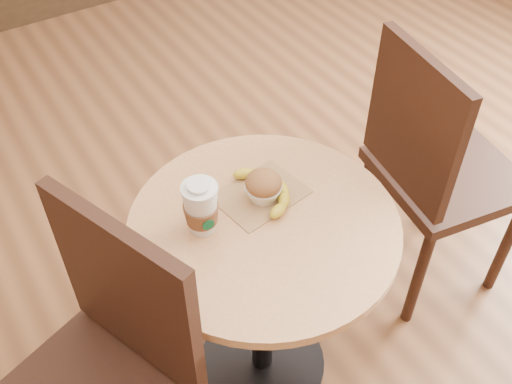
{
  "coord_description": "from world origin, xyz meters",
  "views": [
    {
      "loc": [
        -0.64,
        -0.84,
        1.94
      ],
      "look_at": [
        -0.04,
        0.1,
        0.83
      ],
      "focal_mm": 42.0,
      "sensor_mm": 36.0,
      "label": 1
    }
  ],
  "objects_px": {
    "chair_left": "(102,383)",
    "coffee_cup": "(201,209)",
    "chair_right": "(434,167)",
    "cafe_table": "(263,269)",
    "banana": "(269,188)",
    "muffin": "(263,187)"
  },
  "relations": [
    {
      "from": "coffee_cup",
      "to": "banana",
      "type": "bearing_deg",
      "value": 10.14
    },
    {
      "from": "cafe_table",
      "to": "banana",
      "type": "distance_m",
      "value": 0.25
    },
    {
      "from": "cafe_table",
      "to": "chair_left",
      "type": "bearing_deg",
      "value": -169.46
    },
    {
      "from": "cafe_table",
      "to": "coffee_cup",
      "type": "height_order",
      "value": "coffee_cup"
    },
    {
      "from": "chair_left",
      "to": "cafe_table",
      "type": "bearing_deg",
      "value": 80.19
    },
    {
      "from": "cafe_table",
      "to": "chair_right",
      "type": "xyz_separation_m",
      "value": [
        0.72,
        0.04,
        0.02
      ]
    },
    {
      "from": "chair_left",
      "to": "muffin",
      "type": "distance_m",
      "value": 0.65
    },
    {
      "from": "chair_left",
      "to": "coffee_cup",
      "type": "relative_size",
      "value": 6.51
    },
    {
      "from": "chair_left",
      "to": "banana",
      "type": "distance_m",
      "value": 0.67
    },
    {
      "from": "chair_right",
      "to": "coffee_cup",
      "type": "height_order",
      "value": "chair_right"
    },
    {
      "from": "chair_right",
      "to": "chair_left",
      "type": "bearing_deg",
      "value": 105.66
    },
    {
      "from": "chair_left",
      "to": "banana",
      "type": "xyz_separation_m",
      "value": [
        0.61,
        0.19,
        0.2
      ]
    },
    {
      "from": "chair_left",
      "to": "coffee_cup",
      "type": "xyz_separation_m",
      "value": [
        0.39,
        0.17,
        0.25
      ]
    },
    {
      "from": "cafe_table",
      "to": "coffee_cup",
      "type": "bearing_deg",
      "value": 154.42
    },
    {
      "from": "cafe_table",
      "to": "banana",
      "type": "relative_size",
      "value": 3.18
    },
    {
      "from": "chair_right",
      "to": "coffee_cup",
      "type": "bearing_deg",
      "value": 97.3
    },
    {
      "from": "chair_left",
      "to": "chair_right",
      "type": "xyz_separation_m",
      "value": [
        1.25,
        0.14,
        -0.0
      ]
    },
    {
      "from": "chair_left",
      "to": "coffee_cup",
      "type": "distance_m",
      "value": 0.49
    },
    {
      "from": "coffee_cup",
      "to": "muffin",
      "type": "xyz_separation_m",
      "value": [
        0.19,
        0.0,
        -0.02
      ]
    },
    {
      "from": "chair_right",
      "to": "coffee_cup",
      "type": "xyz_separation_m",
      "value": [
        -0.87,
        0.03,
        0.26
      ]
    },
    {
      "from": "cafe_table",
      "to": "muffin",
      "type": "distance_m",
      "value": 0.27
    },
    {
      "from": "chair_right",
      "to": "coffee_cup",
      "type": "distance_m",
      "value": 0.9
    }
  ]
}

